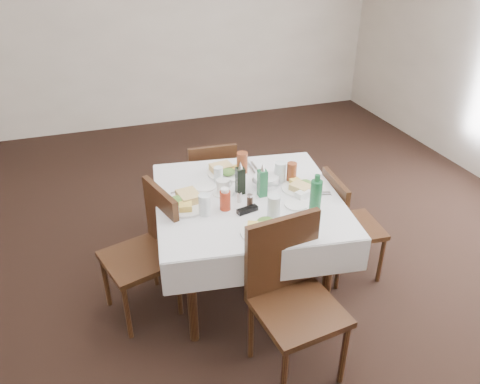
% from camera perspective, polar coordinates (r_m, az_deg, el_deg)
% --- Properties ---
extents(ground_plane, '(7.00, 7.00, 0.00)m').
position_cam_1_polar(ground_plane, '(3.47, -0.73, -12.05)').
color(ground_plane, black).
extents(room_shell, '(6.04, 7.04, 2.80)m').
position_cam_1_polar(room_shell, '(2.66, -0.98, 16.59)').
color(room_shell, '#BEB09F').
rests_on(room_shell, ground).
extents(dining_table, '(1.35, 1.35, 0.76)m').
position_cam_1_polar(dining_table, '(3.12, 0.94, -1.99)').
color(dining_table, black).
rests_on(dining_table, ground).
extents(chair_north, '(0.41, 0.41, 0.82)m').
position_cam_1_polar(chair_north, '(3.90, -3.55, 1.40)').
color(chair_north, black).
rests_on(chair_north, ground).
extents(chair_south, '(0.50, 0.50, 0.95)m').
position_cam_1_polar(chair_south, '(2.69, 6.19, -11.68)').
color(chair_south, black).
rests_on(chair_south, ground).
extents(chair_east, '(0.42, 0.42, 0.82)m').
position_cam_1_polar(chair_east, '(3.45, 12.54, -3.41)').
color(chair_east, black).
rests_on(chair_east, ground).
extents(chair_west, '(0.53, 0.53, 0.90)m').
position_cam_1_polar(chair_west, '(3.11, -10.97, -6.31)').
color(chair_west, black).
rests_on(chair_west, ground).
extents(meal_north, '(0.29, 0.29, 0.06)m').
position_cam_1_polar(meal_north, '(3.35, -1.66, 2.61)').
color(meal_north, white).
rests_on(meal_north, dining_table).
extents(meal_south, '(0.30, 0.30, 0.06)m').
position_cam_1_polar(meal_south, '(2.72, 3.26, -4.49)').
color(meal_south, white).
rests_on(meal_south, dining_table).
extents(meal_east, '(0.25, 0.25, 0.05)m').
position_cam_1_polar(meal_east, '(3.18, 7.42, 0.67)').
color(meal_east, white).
rests_on(meal_east, dining_table).
extents(meal_west, '(0.31, 0.31, 0.07)m').
position_cam_1_polar(meal_west, '(2.99, -6.73, -1.17)').
color(meal_west, white).
rests_on(meal_west, dining_table).
extents(side_plate_a, '(0.15, 0.15, 0.01)m').
position_cam_1_polar(side_plate_a, '(3.19, -4.28, 0.68)').
color(side_plate_a, white).
rests_on(side_plate_a, dining_table).
extents(side_plate_b, '(0.15, 0.15, 0.01)m').
position_cam_1_polar(side_plate_b, '(3.00, 6.87, -1.53)').
color(side_plate_b, white).
rests_on(side_plate_b, dining_table).
extents(water_n, '(0.06, 0.06, 0.12)m').
position_cam_1_polar(water_n, '(3.22, -2.64, 2.07)').
color(water_n, silver).
rests_on(water_n, dining_table).
extents(water_s, '(0.08, 0.08, 0.15)m').
position_cam_1_polar(water_s, '(2.84, 4.15, -1.79)').
color(water_s, silver).
rests_on(water_s, dining_table).
extents(water_e, '(0.08, 0.08, 0.14)m').
position_cam_1_polar(water_e, '(3.24, 4.89, 2.41)').
color(water_e, silver).
rests_on(water_e, dining_table).
extents(water_w, '(0.07, 0.07, 0.14)m').
position_cam_1_polar(water_w, '(2.87, -4.34, -1.57)').
color(water_w, silver).
rests_on(water_w, dining_table).
extents(iced_tea_a, '(0.08, 0.08, 0.17)m').
position_cam_1_polar(iced_tea_a, '(3.33, 0.27, 3.50)').
color(iced_tea_a, brown).
rests_on(iced_tea_a, dining_table).
extents(iced_tea_b, '(0.07, 0.07, 0.14)m').
position_cam_1_polar(iced_tea_b, '(3.25, 6.31, 2.39)').
color(iced_tea_b, brown).
rests_on(iced_tea_b, dining_table).
extents(bread_basket, '(0.19, 0.19, 0.06)m').
position_cam_1_polar(bread_basket, '(3.21, 3.18, 1.40)').
color(bread_basket, silver).
rests_on(bread_basket, dining_table).
extents(oil_cruet_dark, '(0.06, 0.06, 0.23)m').
position_cam_1_polar(oil_cruet_dark, '(3.07, 0.03, 1.52)').
color(oil_cruet_dark, black).
rests_on(oil_cruet_dark, dining_table).
extents(oil_cruet_green, '(0.06, 0.06, 0.23)m').
position_cam_1_polar(oil_cruet_green, '(3.05, 2.74, 1.22)').
color(oil_cruet_green, '#1D6337').
rests_on(oil_cruet_green, dining_table).
extents(ketchup_bottle, '(0.07, 0.07, 0.15)m').
position_cam_1_polar(ketchup_bottle, '(2.91, -1.83, -0.92)').
color(ketchup_bottle, '#A82F16').
rests_on(ketchup_bottle, dining_table).
extents(salt_shaker, '(0.03, 0.03, 0.07)m').
position_cam_1_polar(salt_shaker, '(3.00, -0.10, -0.62)').
color(salt_shaker, white).
rests_on(salt_shaker, dining_table).
extents(pepper_shaker, '(0.04, 0.04, 0.09)m').
position_cam_1_polar(pepper_shaker, '(2.95, 1.22, -1.03)').
color(pepper_shaker, '#39291E').
rests_on(pepper_shaker, dining_table).
extents(coffee_mug, '(0.15, 0.14, 0.10)m').
position_cam_1_polar(coffee_mug, '(3.09, -2.06, 0.58)').
color(coffee_mug, white).
rests_on(coffee_mug, dining_table).
extents(sunglasses, '(0.14, 0.07, 0.03)m').
position_cam_1_polar(sunglasses, '(2.91, 0.90, -2.19)').
color(sunglasses, black).
rests_on(sunglasses, dining_table).
extents(green_bottle, '(0.07, 0.07, 0.27)m').
position_cam_1_polar(green_bottle, '(2.88, 9.21, -0.60)').
color(green_bottle, '#1D6337').
rests_on(green_bottle, dining_table).
extents(sugar_caddy, '(0.11, 0.09, 0.05)m').
position_cam_1_polar(sugar_caddy, '(3.08, 7.67, -0.29)').
color(sugar_caddy, white).
rests_on(sugar_caddy, dining_table).
extents(cutlery_n, '(0.06, 0.20, 0.01)m').
position_cam_1_polar(cutlery_n, '(3.44, 1.61, 2.95)').
color(cutlery_n, silver).
rests_on(cutlery_n, dining_table).
extents(cutlery_s, '(0.07, 0.18, 0.01)m').
position_cam_1_polar(cutlery_s, '(2.69, 1.39, -5.54)').
color(cutlery_s, silver).
rests_on(cutlery_s, dining_table).
extents(cutlery_e, '(0.20, 0.11, 0.01)m').
position_cam_1_polar(cutlery_e, '(3.14, 9.26, -0.22)').
color(cutlery_e, silver).
rests_on(cutlery_e, dining_table).
extents(cutlery_w, '(0.19, 0.07, 0.01)m').
position_cam_1_polar(cutlery_w, '(3.15, -6.81, 0.07)').
color(cutlery_w, silver).
rests_on(cutlery_w, dining_table).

